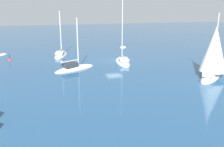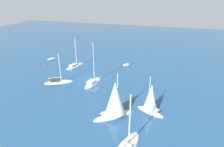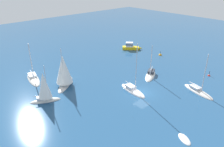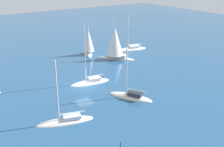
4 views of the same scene
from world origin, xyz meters
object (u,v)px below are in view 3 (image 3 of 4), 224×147
skiff (184,139)px  sailboat_2 (64,72)px  yacht_1 (150,75)px  sailboat_1 (133,90)px  mooring_buoy (160,55)px  channel_buoy (209,76)px  powerboat (131,47)px  yacht (33,79)px  yacht_2 (198,91)px  sailboat (44,89)px

skiff → sailboat_2: bearing=37.7°
yacht_1 → sailboat_1: (-7.85, -2.01, -0.02)m
skiff → mooring_buoy: size_ratio=1.73×
sailboat_1 → sailboat_2: size_ratio=1.20×
sailboat_2 → channel_buoy: (25.53, -17.27, -2.89)m
powerboat → yacht_1: bearing=-76.1°
yacht → skiff: 32.04m
yacht_2 → mooring_buoy: (11.23, 16.99, -0.13)m
yacht → sailboat_2: yacht is taller
yacht → mooring_buoy: bearing=86.9°
yacht → yacht_2: (20.73, -25.94, 0.01)m
sailboat → sailboat_2: sailboat_2 is taller
skiff → mooring_buoy: mooring_buoy is taller
yacht → sailboat_1: sailboat_1 is taller
sailboat_1 → yacht_1: bearing=112.2°
sailboat → yacht_1: 22.63m
sailboat_2 → skiff: (3.65, -24.46, -2.91)m
yacht → channel_buoy: size_ratio=6.05×
sailboat → sailboat_1: 16.09m
skiff → channel_buoy: size_ratio=1.98×
yacht_1 → mooring_buoy: size_ratio=4.71×
sailboat → mooring_buoy: bearing=26.3°
yacht → yacht_1: (19.71, -15.40, 0.01)m
sailboat → channel_buoy: 34.40m
sailboat_2 → skiff: bearing=58.1°
yacht_1 → mooring_buoy: (12.24, 6.44, -0.13)m
sailboat_2 → mooring_buoy: size_ratio=5.16×
powerboat → mooring_buoy: bearing=-28.9°
powerboat → yacht_2: (-9.00, -25.87, -0.67)m
yacht_2 → channel_buoy: yacht_2 is taller
sailboat_1 → channel_buoy: 18.47m
sailboat → powerboat: sailboat is taller
yacht → sailboat_2: (3.58, -6.75, 2.78)m
sailboat_1 → channel_buoy: (17.25, -6.62, -0.09)m
channel_buoy → yacht: bearing=140.5°
yacht_2 → mooring_buoy: 20.36m
sailboat → sailboat_2: size_ratio=0.86×
channel_buoy → sailboat_1: bearing=159.0°
yacht → yacht_1: size_ratio=1.12×
yacht_1 → sailboat_2: (-16.14, 8.65, 2.78)m
skiff → powerboat: bearing=-6.7°
yacht → yacht_2: yacht is taller
sailboat_1 → mooring_buoy: size_ratio=6.21×
channel_buoy → yacht_2: bearing=-167.1°
powerboat → sailboat_1: (-17.86, -17.33, -0.69)m
channel_buoy → mooring_buoy: bearing=79.3°
powerboat → sailboat_2: sailboat_2 is taller
powerboat → skiff: powerboat is taller
sailboat_1 → channel_buoy: sailboat_1 is taller
yacht_1 → mooring_buoy: bearing=179.0°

